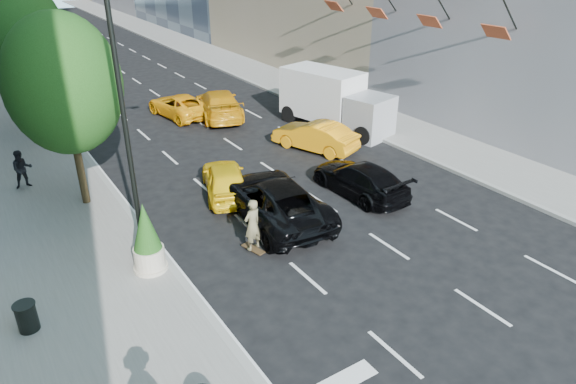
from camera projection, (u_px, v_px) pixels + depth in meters
ground at (367, 254)px, 17.66m from camera, size 160.00×160.00×0.00m
sidewalk_right at (230, 62)px, 45.09m from camera, size 4.00×120.00×0.15m
lamp_near at (126, 89)px, 15.03m from camera, size 2.13×0.22×10.00m
lamp_far at (28, 18)px, 28.59m from camera, size 2.13×0.22×10.00m
tree_near at (64, 85)px, 18.74m from camera, size 4.20×4.20×7.46m
tree_mid at (21, 36)px, 26.13m from camera, size 4.50×4.50×7.99m
facade_flags at (404, 13)px, 27.63m from camera, size 1.85×13.30×2.05m
skateboarder at (253, 228)px, 17.41m from camera, size 0.77×0.60×1.88m
black_sedan_lincoln at (274, 200)px, 19.57m from camera, size 3.28×6.16×1.65m
black_sedan_mercedes at (360, 179)px, 21.57m from camera, size 2.10×4.87×1.40m
taxi_a at (225, 179)px, 21.48m from camera, size 3.00×4.56×1.44m
taxi_b at (315, 136)px, 26.15m from camera, size 3.10×4.78×1.49m
taxi_c at (179, 105)px, 31.17m from camera, size 2.92×5.14×1.35m
taxi_d at (219, 104)px, 30.94m from camera, size 3.84×6.12×1.65m
city_bus at (55, 48)px, 42.01m from camera, size 5.41×12.86×3.49m
box_truck at (334, 100)px, 28.92m from camera, size 3.87×7.01×3.17m
pedestrian_a at (22, 169)px, 21.77m from camera, size 0.81×0.64×1.67m
trash_can at (27, 317)px, 13.88m from camera, size 0.54×0.54×0.81m
planter_shrub at (147, 239)px, 16.15m from camera, size 0.99×0.99×2.38m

